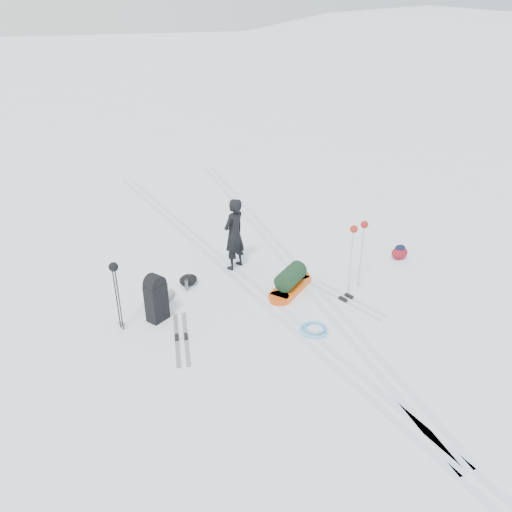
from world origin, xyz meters
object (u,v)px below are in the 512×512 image
at_px(expedition_rucksack, 157,297).
at_px(ski_poles_black, 115,275).
at_px(pulk_sled, 291,282).
at_px(skier, 234,234).

bearing_deg(expedition_rucksack, ski_poles_black, 157.70).
xyz_separation_m(pulk_sled, expedition_rucksack, (-2.75, 0.26, 0.24)).
bearing_deg(expedition_rucksack, skier, 2.47).
height_order(skier, pulk_sled, skier).
height_order(skier, ski_poles_black, skier).
xyz_separation_m(skier, pulk_sled, (0.61, -1.46, -0.62)).
relative_size(skier, expedition_rucksack, 1.70).
bearing_deg(skier, ski_poles_black, -3.49).
distance_m(pulk_sled, expedition_rucksack, 2.77).
distance_m(pulk_sled, ski_poles_black, 3.60).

